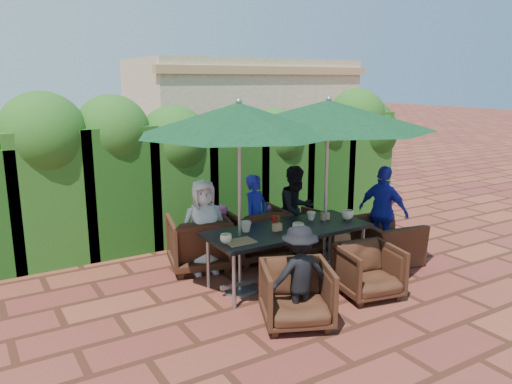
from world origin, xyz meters
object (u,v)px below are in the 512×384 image
umbrella_right (328,115)px  chair_near_right (369,268)px  chair_far_left (199,239)px  chair_near_left (297,291)px  dining_table (288,233)px  chair_far_right (304,229)px  chair_far_mid (255,231)px  chair_end_right (385,234)px  umbrella_left (239,119)px

umbrella_right → chair_near_right: (-0.05, -0.95, -1.85)m
chair_far_left → chair_near_left: size_ratio=1.12×
dining_table → chair_far_left: 1.37m
dining_table → chair_far_right: size_ratio=3.18×
umbrella_right → chair_far_mid: umbrella_right is taller
chair_near_left → chair_end_right: size_ratio=0.80×
chair_far_mid → chair_far_right: 0.86m
dining_table → chair_far_mid: chair_far_mid is taller
chair_near_left → umbrella_right: bearing=64.4°
dining_table → umbrella_right: bearing=4.0°
dining_table → umbrella_right: (0.66, 0.05, 1.54)m
dining_table → chair_near_left: (-0.61, -1.04, -0.29)m
umbrella_right → chair_end_right: umbrella_right is taller
chair_far_right → chair_near_left: 2.47m
chair_far_right → chair_near_left: (-1.54, -1.93, 0.03)m
chair_end_right → chair_near_right: bearing=135.9°
umbrella_right → chair_far_left: 2.53m
chair_far_left → chair_end_right: bearing=169.3°
umbrella_left → chair_far_right: (1.65, 0.85, -1.86)m
dining_table → chair_near_right: dining_table is taller
chair_near_left → chair_near_right: chair_near_left is taller
chair_near_left → umbrella_left: bearing=119.9°
dining_table → umbrella_left: size_ratio=0.90×
umbrella_left → chair_near_right: umbrella_left is taller
dining_table → chair_end_right: 1.73m
chair_far_mid → chair_near_left: (-0.69, -2.02, -0.05)m
chair_far_mid → chair_end_right: size_ratio=0.90×
chair_far_mid → chair_far_right: size_ratio=1.24×
chair_far_left → chair_far_mid: 0.90m
umbrella_left → chair_near_left: 2.12m
umbrella_right → chair_far_left: bearing=145.3°
chair_far_right → chair_near_right: chair_near_right is taller
dining_table → chair_end_right: bearing=-3.3°
dining_table → chair_far_mid: (0.08, 0.98, -0.24)m
chair_end_right → umbrella_left: bearing=96.4°
chair_far_left → chair_near_left: (0.21, -2.11, -0.05)m
dining_table → chair_far_right: bearing=43.6°
umbrella_right → dining_table: bearing=-176.0°
chair_near_left → chair_far_mid: bearing=94.9°
umbrella_right → chair_near_left: (-1.26, -1.09, -1.83)m
chair_far_mid → chair_far_right: bearing=179.4°
umbrella_right → chair_near_right: 2.08m
chair_far_mid → chair_near_left: chair_far_mid is taller
umbrella_right → chair_far_mid: 2.09m
chair_far_left → dining_table: bearing=141.5°
chair_far_left → chair_end_right: 2.78m
chair_far_left → chair_near_right: size_ratio=1.19×
umbrella_left → chair_near_left: bearing=-83.9°
chair_far_left → chair_near_right: bearing=139.8°
umbrella_right → chair_far_mid: bearing=121.6°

